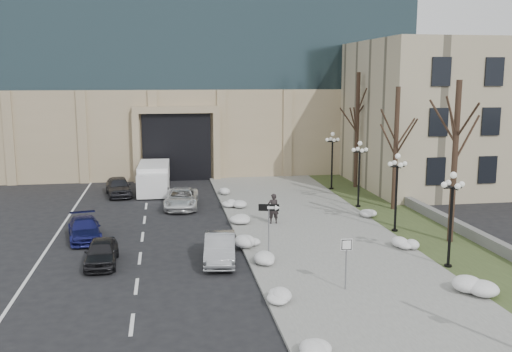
{
  "coord_description": "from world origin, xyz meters",
  "views": [
    {
      "loc": [
        -5.13,
        -18.56,
        9.2
      ],
      "look_at": [
        0.08,
        13.42,
        3.5
      ],
      "focal_mm": 40.0,
      "sensor_mm": 36.0,
      "label": 1
    }
  ],
  "objects_px": {
    "keep_sign": "(346,253)",
    "car_d": "(181,198)",
    "car_a": "(101,252)",
    "lamppost_a": "(452,207)",
    "one_way_sign": "(272,214)",
    "lamppost_c": "(359,165)",
    "car_b": "(220,248)",
    "car_e": "(119,186)",
    "lamppost_d": "(332,153)",
    "lamppost_b": "(397,182)",
    "box_truck": "(154,178)",
    "car_c": "(84,229)",
    "pedestrian": "(273,208)"
  },
  "relations": [
    {
      "from": "keep_sign",
      "to": "car_d",
      "type": "bearing_deg",
      "value": 112.82
    },
    {
      "from": "car_a",
      "to": "car_d",
      "type": "height_order",
      "value": "car_d"
    },
    {
      "from": "keep_sign",
      "to": "lamppost_a",
      "type": "bearing_deg",
      "value": 22.13
    },
    {
      "from": "one_way_sign",
      "to": "lamppost_c",
      "type": "xyz_separation_m",
      "value": [
        8.17,
        10.4,
        0.67
      ]
    },
    {
      "from": "car_a",
      "to": "car_b",
      "type": "relative_size",
      "value": 0.87
    },
    {
      "from": "car_a",
      "to": "car_e",
      "type": "xyz_separation_m",
      "value": [
        -0.38,
        16.7,
        0.1
      ]
    },
    {
      "from": "car_d",
      "to": "one_way_sign",
      "type": "relative_size",
      "value": 1.68
    },
    {
      "from": "car_d",
      "to": "lamppost_d",
      "type": "height_order",
      "value": "lamppost_d"
    },
    {
      "from": "lamppost_d",
      "to": "one_way_sign",
      "type": "bearing_deg",
      "value": -115.81
    },
    {
      "from": "lamppost_b",
      "to": "lamppost_c",
      "type": "distance_m",
      "value": 6.5
    },
    {
      "from": "one_way_sign",
      "to": "lamppost_b",
      "type": "relative_size",
      "value": 0.61
    },
    {
      "from": "car_e",
      "to": "lamppost_d",
      "type": "bearing_deg",
      "value": -11.68
    },
    {
      "from": "box_truck",
      "to": "lamppost_a",
      "type": "xyz_separation_m",
      "value": [
        14.3,
        -21.33,
        2.02
      ]
    },
    {
      "from": "lamppost_d",
      "to": "box_truck",
      "type": "bearing_deg",
      "value": 172.69
    },
    {
      "from": "car_c",
      "to": "lamppost_b",
      "type": "height_order",
      "value": "lamppost_b"
    },
    {
      "from": "keep_sign",
      "to": "lamppost_a",
      "type": "height_order",
      "value": "lamppost_a"
    },
    {
      "from": "lamppost_d",
      "to": "car_c",
      "type": "bearing_deg",
      "value": -147.45
    },
    {
      "from": "pedestrian",
      "to": "lamppost_d",
      "type": "xyz_separation_m",
      "value": [
        6.81,
        10.14,
        2.0
      ]
    },
    {
      "from": "car_b",
      "to": "box_truck",
      "type": "relative_size",
      "value": 0.62
    },
    {
      "from": "keep_sign",
      "to": "lamppost_b",
      "type": "bearing_deg",
      "value": 58.04
    },
    {
      "from": "car_c",
      "to": "pedestrian",
      "type": "height_order",
      "value": "pedestrian"
    },
    {
      "from": "car_a",
      "to": "car_e",
      "type": "height_order",
      "value": "car_e"
    },
    {
      "from": "car_a",
      "to": "keep_sign",
      "type": "height_order",
      "value": "keep_sign"
    },
    {
      "from": "lamppost_d",
      "to": "car_e",
      "type": "bearing_deg",
      "value": 178.37
    },
    {
      "from": "car_e",
      "to": "pedestrian",
      "type": "height_order",
      "value": "pedestrian"
    },
    {
      "from": "car_c",
      "to": "box_truck",
      "type": "height_order",
      "value": "box_truck"
    },
    {
      "from": "car_b",
      "to": "car_c",
      "type": "relative_size",
      "value": 1.01
    },
    {
      "from": "keep_sign",
      "to": "lamppost_c",
      "type": "height_order",
      "value": "lamppost_c"
    },
    {
      "from": "car_c",
      "to": "lamppost_c",
      "type": "xyz_separation_m",
      "value": [
        18.02,
        5.0,
        2.46
      ]
    },
    {
      "from": "pedestrian",
      "to": "box_truck",
      "type": "xyz_separation_m",
      "value": [
        -7.49,
        11.97,
        -0.01
      ]
    },
    {
      "from": "car_b",
      "to": "car_e",
      "type": "height_order",
      "value": "car_e"
    },
    {
      "from": "keep_sign",
      "to": "lamppost_b",
      "type": "height_order",
      "value": "lamppost_b"
    },
    {
      "from": "car_a",
      "to": "lamppost_c",
      "type": "height_order",
      "value": "lamppost_c"
    },
    {
      "from": "car_a",
      "to": "car_e",
      "type": "distance_m",
      "value": 16.71
    },
    {
      "from": "lamppost_d",
      "to": "lamppost_c",
      "type": "bearing_deg",
      "value": -90.0
    },
    {
      "from": "car_d",
      "to": "lamppost_c",
      "type": "height_order",
      "value": "lamppost_c"
    },
    {
      "from": "car_a",
      "to": "lamppost_d",
      "type": "bearing_deg",
      "value": 43.63
    },
    {
      "from": "car_b",
      "to": "one_way_sign",
      "type": "relative_size",
      "value": 1.48
    },
    {
      "from": "car_a",
      "to": "keep_sign",
      "type": "relative_size",
      "value": 1.58
    },
    {
      "from": "car_c",
      "to": "lamppost_a",
      "type": "xyz_separation_m",
      "value": [
        18.02,
        -8.0,
        2.46
      ]
    },
    {
      "from": "car_d",
      "to": "one_way_sign",
      "type": "xyz_separation_m",
      "value": [
        4.13,
        -12.46,
        1.72
      ]
    },
    {
      "from": "car_a",
      "to": "lamppost_d",
      "type": "height_order",
      "value": "lamppost_d"
    },
    {
      "from": "car_c",
      "to": "car_d",
      "type": "xyz_separation_m",
      "value": [
        5.72,
        7.06,
        0.06
      ]
    },
    {
      "from": "keep_sign",
      "to": "car_b",
      "type": "bearing_deg",
      "value": 137.4
    },
    {
      "from": "car_d",
      "to": "lamppost_b",
      "type": "distance_m",
      "value": 15.18
    },
    {
      "from": "car_c",
      "to": "lamppost_c",
      "type": "bearing_deg",
      "value": 5.43
    },
    {
      "from": "car_c",
      "to": "one_way_sign",
      "type": "relative_size",
      "value": 1.47
    },
    {
      "from": "pedestrian",
      "to": "one_way_sign",
      "type": "relative_size",
      "value": 0.65
    },
    {
      "from": "car_b",
      "to": "pedestrian",
      "type": "relative_size",
      "value": 2.27
    },
    {
      "from": "car_c",
      "to": "pedestrian",
      "type": "distance_m",
      "value": 11.3
    }
  ]
}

